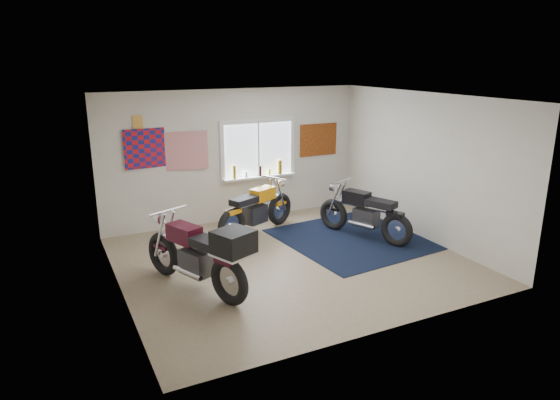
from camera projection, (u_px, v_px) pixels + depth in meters
name	position (u px, v px, depth m)	size (l,w,h in m)	color
ground	(291.00, 260.00, 8.39)	(5.50, 5.50, 0.00)	#9E896B
room_shell	(291.00, 165.00, 7.94)	(5.50, 5.50, 5.50)	white
navy_rug	(353.00, 238.00, 9.39)	(2.50, 2.60, 0.01)	black
window_assembly	(258.00, 153.00, 10.36)	(1.66, 0.17, 1.26)	white
oil_bottles	(262.00, 170.00, 10.42)	(1.11, 0.09, 0.30)	#856413
flag_display	(138.00, 122.00, 9.14)	(1.60, 0.10, 1.17)	red
triumph_poster	(318.00, 140.00, 10.93)	(0.90, 0.03, 0.70)	#A54C14
yellow_triumph	(256.00, 211.00, 9.57)	(1.92, 0.99, 1.03)	black
black_chrome_bike	(364.00, 214.00, 9.35)	(0.93, 1.92, 1.04)	black
maroon_tourer	(201.00, 255.00, 7.12)	(1.17, 2.13, 1.12)	black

